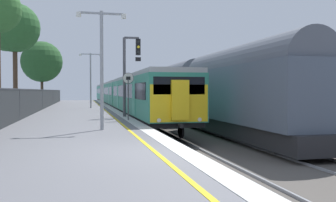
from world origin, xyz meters
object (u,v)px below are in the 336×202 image
at_px(freight_train_adjacent_track, 200,89).
at_px(background_tree_centre, 42,63).
at_px(signal_gantry, 129,67).
at_px(platform_lamp_mid, 102,59).
at_px(background_tree_right, 13,30).
at_px(commuter_train_at_platform, 118,93).
at_px(platform_lamp_far, 91,75).
at_px(speed_limit_sign, 128,90).

distance_m(freight_train_adjacent_track, background_tree_centre, 23.13).
relative_size(signal_gantry, background_tree_centre, 0.68).
relative_size(signal_gantry, platform_lamp_mid, 1.02).
bearing_deg(signal_gantry, background_tree_right, 136.24).
bearing_deg(commuter_train_at_platform, freight_train_adjacent_track, -78.82).
distance_m(platform_lamp_mid, platform_lamp_far, 19.56).
xyz_separation_m(commuter_train_at_platform, speed_limit_sign, (-1.85, -25.76, 0.37)).
relative_size(speed_limit_sign, platform_lamp_far, 0.51).
height_order(speed_limit_sign, background_tree_right, background_tree_right).
height_order(commuter_train_at_platform, freight_train_adjacent_track, freight_train_adjacent_track).
height_order(commuter_train_at_platform, platform_lamp_mid, platform_lamp_mid).
bearing_deg(freight_train_adjacent_track, speed_limit_sign, -136.83).
bearing_deg(background_tree_centre, commuter_train_at_platform, 7.76).
bearing_deg(background_tree_centre, speed_limit_sign, -74.40).
bearing_deg(background_tree_right, background_tree_centre, 87.22).
bearing_deg(commuter_train_at_platform, platform_lamp_mid, -96.54).
xyz_separation_m(platform_lamp_far, background_tree_centre, (-5.21, 9.70, 1.72)).
bearing_deg(speed_limit_sign, commuter_train_at_platform, 85.90).
height_order(freight_train_adjacent_track, platform_lamp_far, platform_lamp_far).
distance_m(platform_lamp_far, background_tree_right, 8.13).
relative_size(freight_train_adjacent_track, background_tree_right, 3.42).
bearing_deg(speed_limit_sign, platform_lamp_far, 96.32).
bearing_deg(commuter_train_at_platform, platform_lamp_far, -107.78).
height_order(platform_lamp_mid, background_tree_right, background_tree_right).
height_order(signal_gantry, background_tree_right, background_tree_right).
bearing_deg(signal_gantry, platform_lamp_far, 99.45).
distance_m(commuter_train_at_platform, speed_limit_sign, 25.83).
distance_m(speed_limit_sign, background_tree_centre, 25.70).
xyz_separation_m(commuter_train_at_platform, freight_train_adjacent_track, (4.00, -20.27, 0.43)).
distance_m(platform_lamp_mid, background_tree_right, 16.48).
bearing_deg(background_tree_centre, platform_lamp_far, -61.76).
height_order(freight_train_adjacent_track, background_tree_right, background_tree_right).
relative_size(signal_gantry, background_tree_right, 0.59).
bearing_deg(platform_lamp_far, signal_gantry, -80.55).
bearing_deg(background_tree_centre, platform_lamp_mid, -79.90).
bearing_deg(platform_lamp_far, platform_lamp_mid, -90.00).
relative_size(freight_train_adjacent_track, platform_lamp_far, 5.63).
relative_size(freight_train_adjacent_track, background_tree_centre, 3.93).
height_order(freight_train_adjacent_track, speed_limit_sign, freight_train_adjacent_track).
bearing_deg(background_tree_right, platform_lamp_far, 37.64).
bearing_deg(freight_train_adjacent_track, commuter_train_at_platform, 101.18).
relative_size(commuter_train_at_platform, signal_gantry, 12.21).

